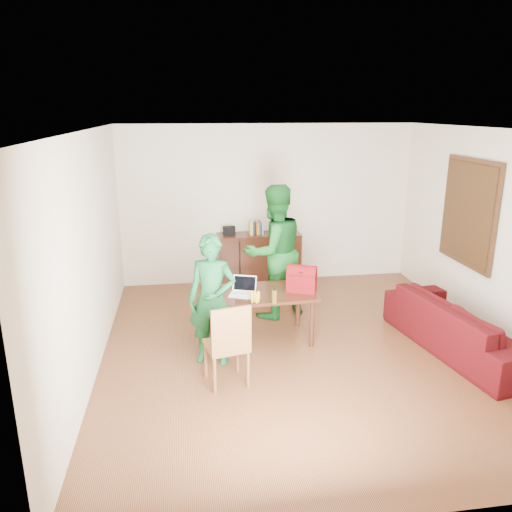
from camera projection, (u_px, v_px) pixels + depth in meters
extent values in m
cube|color=#461F11|center=(304.00, 353.00, 6.33)|extent=(5.00, 5.50, 0.10)
cube|color=white|center=(311.00, 125.00, 5.53)|extent=(5.00, 5.50, 0.10)
cube|color=beige|center=(268.00, 204.00, 8.59)|extent=(5.00, 0.10, 2.70)
cube|color=beige|center=(410.00, 359.00, 3.27)|extent=(5.00, 0.10, 2.70)
cube|color=beige|center=(85.00, 256.00, 5.58)|extent=(0.10, 5.50, 2.70)
cube|color=beige|center=(504.00, 239.00, 6.29)|extent=(0.10, 5.50, 2.70)
cube|color=#3F2614|center=(469.00, 213.00, 6.88)|extent=(0.04, 1.28, 1.48)
cube|color=#482B15|center=(467.00, 213.00, 6.88)|extent=(0.01, 1.18, 1.36)
cube|color=black|center=(259.00, 259.00, 8.54)|extent=(1.40, 0.45, 0.90)
cube|color=black|center=(229.00, 231.00, 8.32)|extent=(0.20, 0.14, 0.14)
cube|color=#A8A7B0|center=(285.00, 229.00, 8.45)|extent=(0.24, 0.22, 0.14)
ellipsoid|color=#1A1EAE|center=(285.00, 223.00, 8.42)|extent=(0.14, 0.14, 0.07)
cube|color=black|center=(258.00, 294.00, 6.41)|extent=(1.46, 0.87, 0.04)
cylinder|color=black|center=(213.00, 332.00, 6.08)|extent=(0.06, 0.06, 0.63)
cylinder|color=black|center=(312.00, 324.00, 6.32)|extent=(0.06, 0.06, 0.63)
cylinder|color=black|center=(207.00, 312.00, 6.68)|extent=(0.06, 0.06, 0.63)
cylinder|color=black|center=(298.00, 305.00, 6.92)|extent=(0.06, 0.06, 0.63)
cube|color=brown|center=(226.00, 346.00, 5.44)|extent=(0.52, 0.50, 0.05)
cube|color=brown|center=(231.00, 330.00, 5.19)|extent=(0.43, 0.12, 0.50)
imported|color=#145A2B|center=(212.00, 300.00, 5.82)|extent=(0.66, 0.53, 1.57)
imported|color=#145A1E|center=(274.00, 252.00, 7.12)|extent=(1.15, 1.03, 1.93)
cube|color=white|center=(242.00, 295.00, 6.29)|extent=(0.36, 0.31, 0.02)
cube|color=black|center=(242.00, 286.00, 6.26)|extent=(0.32, 0.18, 0.20)
cylinder|color=brown|center=(274.00, 296.00, 6.01)|extent=(0.08, 0.08, 0.19)
cube|color=#690D07|center=(302.00, 281.00, 6.40)|extent=(0.43, 0.34, 0.27)
imported|color=#3B0708|center=(462.00, 326.00, 6.22)|extent=(1.22, 2.33, 0.65)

